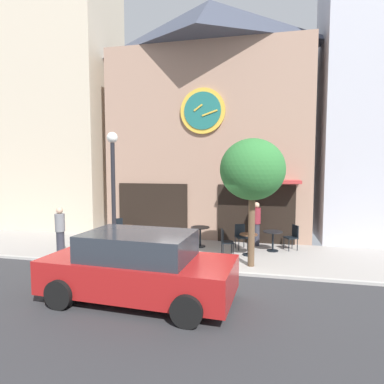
{
  "coord_description": "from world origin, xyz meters",
  "views": [
    {
      "loc": [
        1.99,
        -8.8,
        3.05
      ],
      "look_at": [
        -0.43,
        2.01,
        2.14
      ],
      "focal_mm": 30.06,
      "sensor_mm": 36.0,
      "label": 1
    }
  ],
  "objects_px": {
    "cafe_chair_outer": "(293,235)",
    "pedestrian_grey": "(60,231)",
    "cafe_chair_by_entrance": "(156,239)",
    "pedestrian_maroon": "(256,223)",
    "street_tree": "(252,170)",
    "street_lamp": "(113,194)",
    "cafe_chair_under_awning": "(128,239)",
    "cafe_table_leftmost": "(249,241)",
    "cafe_table_center_right": "(125,231)",
    "cafe_chair_corner": "(241,234)",
    "cafe_table_center": "(200,233)",
    "parked_car_red": "(139,267)",
    "cafe_table_near_curb": "(146,235)",
    "cafe_table_center_left": "(273,237)",
    "cafe_chair_facing_wall": "(119,228)",
    "cafe_chair_mid_row": "(225,240)"
  },
  "relations": [
    {
      "from": "cafe_chair_by_entrance",
      "to": "pedestrian_maroon",
      "type": "relative_size",
      "value": 0.54
    },
    {
      "from": "cafe_chair_facing_wall",
      "to": "parked_car_red",
      "type": "bearing_deg",
      "value": -60.34
    },
    {
      "from": "cafe_chair_under_awning",
      "to": "parked_car_red",
      "type": "xyz_separation_m",
      "value": [
        1.8,
        -3.48,
        0.23
      ]
    },
    {
      "from": "street_lamp",
      "to": "cafe_chair_facing_wall",
      "type": "height_order",
      "value": "street_lamp"
    },
    {
      "from": "cafe_table_center_right",
      "to": "parked_car_red",
      "type": "distance_m",
      "value": 5.26
    },
    {
      "from": "street_tree",
      "to": "street_lamp",
      "type": "bearing_deg",
      "value": 178.14
    },
    {
      "from": "cafe_table_center_right",
      "to": "cafe_chair_corner",
      "type": "distance_m",
      "value": 4.4
    },
    {
      "from": "cafe_table_leftmost",
      "to": "cafe_table_center_left",
      "type": "bearing_deg",
      "value": 41.43
    },
    {
      "from": "cafe_chair_corner",
      "to": "cafe_table_leftmost",
      "type": "bearing_deg",
      "value": -68.08
    },
    {
      "from": "cafe_table_center_left",
      "to": "cafe_chair_mid_row",
      "type": "relative_size",
      "value": 0.79
    },
    {
      "from": "parked_car_red",
      "to": "pedestrian_maroon",
      "type": "bearing_deg",
      "value": 66.24
    },
    {
      "from": "street_tree",
      "to": "cafe_table_near_curb",
      "type": "xyz_separation_m",
      "value": [
        -3.8,
        1.13,
        -2.37
      ]
    },
    {
      "from": "cafe_table_center",
      "to": "parked_car_red",
      "type": "bearing_deg",
      "value": -94.89
    },
    {
      "from": "cafe_chair_under_awning",
      "to": "pedestrian_maroon",
      "type": "height_order",
      "value": "pedestrian_maroon"
    },
    {
      "from": "cafe_table_leftmost",
      "to": "cafe_chair_mid_row",
      "type": "distance_m",
      "value": 0.8
    },
    {
      "from": "street_tree",
      "to": "cafe_chair_mid_row",
      "type": "height_order",
      "value": "street_tree"
    },
    {
      "from": "street_lamp",
      "to": "cafe_table_near_curb",
      "type": "bearing_deg",
      "value": 51.79
    },
    {
      "from": "cafe_chair_by_entrance",
      "to": "cafe_chair_under_awning",
      "type": "distance_m",
      "value": 0.96
    },
    {
      "from": "cafe_chair_outer",
      "to": "pedestrian_grey",
      "type": "bearing_deg",
      "value": -161.24
    },
    {
      "from": "cafe_table_center",
      "to": "cafe_chair_corner",
      "type": "bearing_deg",
      "value": 0.86
    },
    {
      "from": "cafe_chair_outer",
      "to": "pedestrian_grey",
      "type": "distance_m",
      "value": 8.13
    },
    {
      "from": "cafe_table_center_left",
      "to": "pedestrian_grey",
      "type": "xyz_separation_m",
      "value": [
        -6.98,
        -2.26,
        0.37
      ]
    },
    {
      "from": "street_lamp",
      "to": "cafe_table_near_curb",
      "type": "xyz_separation_m",
      "value": [
        0.77,
        0.98,
        -1.57
      ]
    },
    {
      "from": "street_lamp",
      "to": "cafe_table_center_left",
      "type": "distance_m",
      "value": 5.78
    },
    {
      "from": "cafe_table_near_curb",
      "to": "cafe_chair_mid_row",
      "type": "xyz_separation_m",
      "value": [
        2.89,
        -0.13,
        -0.01
      ]
    },
    {
      "from": "pedestrian_grey",
      "to": "cafe_table_center_left",
      "type": "bearing_deg",
      "value": 17.91
    },
    {
      "from": "cafe_chair_corner",
      "to": "street_lamp",
      "type": "bearing_deg",
      "value": -155.94
    },
    {
      "from": "cafe_table_center_right",
      "to": "parked_car_red",
      "type": "xyz_separation_m",
      "value": [
        2.44,
        -4.65,
        0.24
      ]
    },
    {
      "from": "cafe_chair_by_entrance",
      "to": "pedestrian_grey",
      "type": "xyz_separation_m",
      "value": [
        -3.04,
        -0.92,
        0.33
      ]
    },
    {
      "from": "cafe_table_center",
      "to": "cafe_chair_mid_row",
      "type": "distance_m",
      "value": 1.43
    },
    {
      "from": "pedestrian_grey",
      "to": "parked_car_red",
      "type": "height_order",
      "value": "pedestrian_grey"
    },
    {
      "from": "cafe_table_center_right",
      "to": "cafe_table_center",
      "type": "distance_m",
      "value": 2.89
    },
    {
      "from": "cafe_chair_by_entrance",
      "to": "pedestrian_maroon",
      "type": "height_order",
      "value": "pedestrian_maroon"
    },
    {
      "from": "cafe_table_near_curb",
      "to": "cafe_chair_under_awning",
      "type": "bearing_deg",
      "value": -119.16
    },
    {
      "from": "street_lamp",
      "to": "cafe_chair_mid_row",
      "type": "relative_size",
      "value": 4.62
    },
    {
      "from": "cafe_table_leftmost",
      "to": "cafe_chair_outer",
      "type": "relative_size",
      "value": 0.81
    },
    {
      "from": "street_tree",
      "to": "cafe_table_center_right",
      "type": "bearing_deg",
      "value": 161.78
    },
    {
      "from": "cafe_chair_outer",
      "to": "pedestrian_grey",
      "type": "relative_size",
      "value": 0.54
    },
    {
      "from": "cafe_chair_facing_wall",
      "to": "cafe_chair_outer",
      "type": "height_order",
      "value": "same"
    },
    {
      "from": "cafe_table_near_curb",
      "to": "pedestrian_grey",
      "type": "bearing_deg",
      "value": -149.31
    },
    {
      "from": "cafe_table_near_curb",
      "to": "cafe_table_center",
      "type": "relative_size",
      "value": 1.03
    },
    {
      "from": "cafe_chair_mid_row",
      "to": "pedestrian_grey",
      "type": "height_order",
      "value": "pedestrian_grey"
    },
    {
      "from": "cafe_chair_corner",
      "to": "parked_car_red",
      "type": "bearing_deg",
      "value": -111.01
    },
    {
      "from": "cafe_chair_under_awning",
      "to": "street_tree",
      "type": "bearing_deg",
      "value": -5.71
    },
    {
      "from": "cafe_table_center_right",
      "to": "cafe_chair_facing_wall",
      "type": "bearing_deg",
      "value": 132.39
    },
    {
      "from": "street_tree",
      "to": "cafe_chair_outer",
      "type": "height_order",
      "value": "street_tree"
    },
    {
      "from": "cafe_table_near_curb",
      "to": "cafe_chair_outer",
      "type": "relative_size",
      "value": 0.86
    },
    {
      "from": "cafe_chair_under_awning",
      "to": "parked_car_red",
      "type": "relative_size",
      "value": 0.2
    },
    {
      "from": "cafe_table_center_right",
      "to": "cafe_table_leftmost",
      "type": "distance_m",
      "value": 4.72
    },
    {
      "from": "cafe_table_center_right",
      "to": "cafe_table_near_curb",
      "type": "relative_size",
      "value": 0.96
    }
  ]
}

